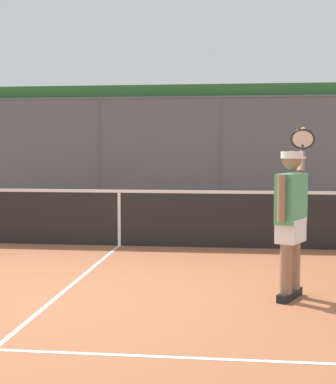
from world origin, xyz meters
TOP-DOWN VIEW (x-y plane):
  - ground_plane at (0.00, 0.00)m, footprint 60.00×60.00m
  - fence_backdrop at (0.00, -9.51)m, footprint 18.85×1.37m
  - tennis_net at (0.00, -3.66)m, footprint 9.81×0.09m
  - tennis_player at (-2.58, -0.42)m, footprint 0.56×1.35m

SIDE VIEW (x-z plane):
  - ground_plane at x=0.00m, z-range 0.00..0.00m
  - tennis_net at x=0.00m, z-range -0.04..1.03m
  - tennis_player at x=-2.58m, z-range -0.01..1.91m
  - fence_backdrop at x=0.00m, z-range -0.01..3.31m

